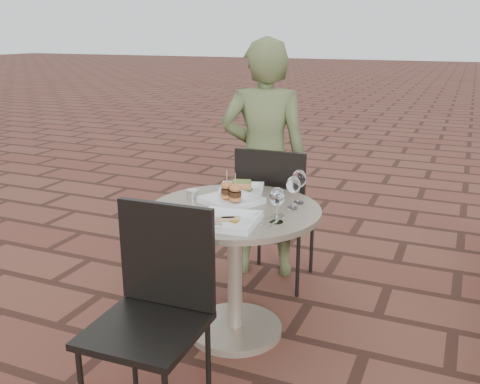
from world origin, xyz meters
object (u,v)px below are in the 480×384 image
at_px(cafe_table, 235,252).
at_px(chair_far, 274,206).
at_px(diner, 264,161).
at_px(plate_tuna, 228,220).
at_px(chair_near, 156,298).
at_px(plate_salmon, 241,189).
at_px(plate_sliders, 231,197).

height_order(cafe_table, chair_far, chair_far).
relative_size(diner, plate_tuna, 5.14).
bearing_deg(chair_near, diner, 91.49).
bearing_deg(plate_salmon, plate_tuna, -74.09).
xyz_separation_m(chair_far, plate_tuna, (0.07, -0.85, 0.20)).
distance_m(diner, plate_tuna, 1.06).
distance_m(cafe_table, plate_salmon, 0.39).
height_order(plate_salmon, plate_sliders, plate_sliders).
bearing_deg(diner, chair_near, 77.10).
relative_size(chair_far, plate_sliders, 2.63).
bearing_deg(plate_tuna, diner, 101.35).
xyz_separation_m(cafe_table, diner, (-0.14, 0.81, 0.31)).
relative_size(cafe_table, diner, 0.57).
distance_m(chair_near, plate_tuna, 0.53).
distance_m(chair_far, plate_sliders, 0.59).
relative_size(diner, plate_salmon, 5.15).
xyz_separation_m(cafe_table, chair_near, (-0.05, -0.71, 0.07)).
bearing_deg(cafe_table, chair_far, 90.11).
height_order(chair_far, diner, diner).
distance_m(chair_near, diner, 1.54).
relative_size(cafe_table, plate_salmon, 2.93).
relative_size(cafe_table, plate_tuna, 2.92).
bearing_deg(plate_tuna, cafe_table, 105.67).
bearing_deg(diner, chair_far, 110.94).
xyz_separation_m(chair_far, chair_near, (-0.04, -1.33, 0.00)).
relative_size(chair_far, chair_near, 1.00).
height_order(chair_near, plate_salmon, chair_near).
bearing_deg(chair_far, cafe_table, 87.25).
bearing_deg(chair_near, plate_sliders, 88.25).
height_order(cafe_table, plate_salmon, plate_salmon).
xyz_separation_m(chair_far, diner, (-0.14, 0.19, 0.24)).
relative_size(chair_far, plate_tuna, 3.02).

